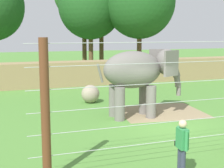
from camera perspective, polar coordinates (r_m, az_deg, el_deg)
ground_plane at (r=14.21m, az=10.51°, el=-7.45°), size 120.00×120.00×0.00m
dirt_patch at (r=16.84m, az=8.44°, el=-4.81°), size 4.56×4.02×0.01m
embankment_wall at (r=25.47m, az=-3.72°, el=1.99°), size 36.00×1.80×1.83m
elephant at (r=15.45m, az=4.75°, el=2.02°), size 4.33×1.82×3.20m
enrichment_ball at (r=18.72m, az=-3.79°, el=-1.74°), size 1.03×1.03×1.03m
zookeeper at (r=9.17m, az=12.11°, el=-10.65°), size 0.25×0.59×1.67m
tree_left_of_centre at (r=31.52m, az=-3.78°, el=13.49°), size 6.03×6.03×9.68m
tree_behind_wall at (r=32.95m, az=-1.90°, el=13.86°), size 4.01×4.01×8.99m
tree_far_right at (r=30.46m, az=4.88°, el=14.11°), size 6.37×6.37×10.11m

